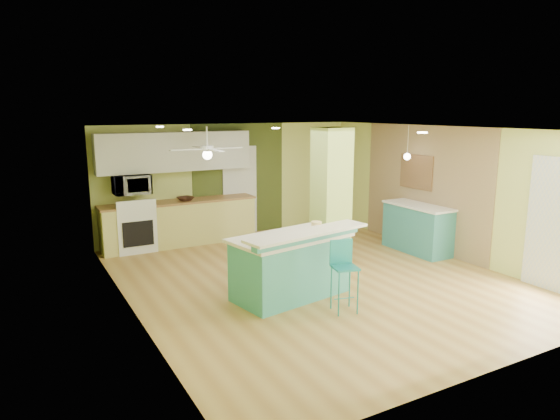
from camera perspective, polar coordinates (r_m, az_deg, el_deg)
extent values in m
cube|color=olive|center=(8.53, 3.96, -7.85)|extent=(6.00, 7.00, 0.01)
cube|color=white|center=(8.05, 4.21, 9.26)|extent=(6.00, 7.00, 0.01)
cube|color=#D1DD76|center=(11.26, -5.66, 3.43)|extent=(6.00, 0.01, 2.50)
cube|color=#D1DD76|center=(5.67, 23.76, -5.50)|extent=(6.00, 0.01, 2.50)
cube|color=#D1DD76|center=(7.06, -16.87, -1.81)|extent=(0.01, 7.00, 2.50)
cube|color=#D1DD76|center=(10.13, 18.52, 2.00)|extent=(0.01, 7.00, 2.50)
cube|color=#886C4E|center=(10.53, 16.07, 2.48)|extent=(0.02, 3.40, 2.50)
cube|color=#435020|center=(11.32, -4.70, 3.50)|extent=(2.20, 0.02, 2.50)
cube|color=silver|center=(11.34, -4.62, 2.23)|extent=(0.82, 0.05, 2.00)
cube|color=silver|center=(8.77, 29.32, -1.61)|extent=(0.04, 1.08, 2.10)
cube|color=#BDDA65|center=(8.96, 5.84, 1.37)|extent=(0.55, 0.55, 2.50)
cube|color=#D5CC6F|center=(10.68, -11.35, -1.54)|extent=(3.20, 0.60, 0.90)
cube|color=olive|center=(10.59, -11.45, 0.94)|extent=(3.25, 0.63, 0.04)
cube|color=white|center=(10.44, -16.32, -2.08)|extent=(0.76, 0.64, 0.90)
cube|color=black|center=(10.14, -15.89, -2.63)|extent=(0.59, 0.02, 0.50)
cube|color=white|center=(10.05, -16.11, 0.56)|extent=(0.76, 0.06, 0.18)
cube|color=silver|center=(10.56, -11.87, 6.54)|extent=(3.20, 0.34, 0.80)
imported|color=silver|center=(10.28, -16.60, 2.81)|extent=(0.70, 0.48, 0.39)
cylinder|color=white|center=(9.36, -8.35, 8.21)|extent=(0.03, 0.03, 0.40)
cylinder|color=white|center=(9.37, -8.32, 6.99)|extent=(0.24, 0.24, 0.10)
sphere|color=white|center=(9.38, -8.30, 6.26)|extent=(0.18, 0.18, 0.18)
cylinder|color=white|center=(10.30, 14.42, 7.65)|extent=(0.01, 0.01, 0.62)
sphere|color=white|center=(10.32, 14.33, 5.93)|extent=(0.14, 0.14, 0.14)
cube|color=brown|center=(10.61, 15.31, 4.23)|extent=(0.03, 0.90, 0.70)
cube|color=teal|center=(7.61, 1.17, -6.61)|extent=(1.83, 1.14, 0.90)
cube|color=#EEE5CD|center=(7.48, 1.18, -3.14)|extent=(1.94, 1.26, 0.05)
cube|color=teal|center=(7.16, 3.26, -3.07)|extent=(1.92, 0.48, 0.13)
cube|color=#EEE5CD|center=(7.15, 3.26, -2.60)|extent=(2.09, 0.78, 0.04)
cylinder|color=teal|center=(6.97, 6.74, -9.57)|extent=(0.02, 0.02, 0.64)
cylinder|color=teal|center=(7.08, 8.88, -9.30)|extent=(0.02, 0.02, 0.64)
cylinder|color=teal|center=(7.22, 5.88, -8.81)|extent=(0.02, 0.02, 0.64)
cylinder|color=teal|center=(7.32, 7.96, -8.57)|extent=(0.02, 0.02, 0.64)
cube|color=teal|center=(7.04, 7.43, -6.53)|extent=(0.40, 0.40, 0.03)
cube|color=teal|center=(7.11, 7.00, -4.72)|extent=(0.33, 0.10, 0.35)
cube|color=teal|center=(10.34, 15.45, -2.12)|extent=(0.59, 1.42, 0.91)
cube|color=white|center=(10.24, 15.59, 0.48)|extent=(0.63, 1.48, 0.04)
imported|color=#331D15|center=(10.55, -10.75, 1.27)|extent=(0.41, 0.41, 0.08)
cylinder|color=yellow|center=(7.62, 4.18, -1.99)|extent=(0.16, 0.16, 0.18)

